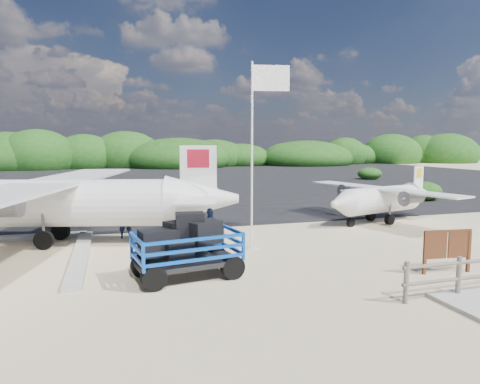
{
  "coord_description": "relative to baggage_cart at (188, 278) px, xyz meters",
  "views": [
    {
      "loc": [
        -3.47,
        -13.06,
        3.71
      ],
      "look_at": [
        1.43,
        3.11,
        1.78
      ],
      "focal_mm": 32.0,
      "sensor_mm": 36.0,
      "label": 1
    }
  ],
  "objects": [
    {
      "name": "flagpole",
      "position": [
        2.73,
        2.59,
        0.0
      ],
      "size": [
        1.36,
        0.76,
        6.45
      ],
      "primitive_type": null,
      "rotation": [
        0.0,
        0.0,
        -0.18
      ],
      "color": "white",
      "rests_on": "ground"
    },
    {
      "name": "asphalt_apron",
      "position": [
        1.53,
        31.66,
        0.0
      ],
      "size": [
        90.0,
        50.0,
        0.04
      ],
      "primitive_type": null,
      "color": "#B2B2B2",
      "rests_on": "ground"
    },
    {
      "name": "vegetation_band",
      "position": [
        1.53,
        56.66,
        0.0
      ],
      "size": [
        124.0,
        8.0,
        4.4
      ],
      "primitive_type": null,
      "color": "#B2B2B2",
      "rests_on": "ground"
    },
    {
      "name": "ground",
      "position": [
        1.53,
        1.66,
        0.0
      ],
      "size": [
        160.0,
        160.0,
        0.0
      ],
      "primitive_type": "plane",
      "color": "beige"
    },
    {
      "name": "signboard",
      "position": [
        7.19,
        -1.7,
        0.0
      ],
      "size": [
        1.58,
        0.34,
        1.29
      ],
      "primitive_type": null,
      "rotation": [
        0.0,
        0.0,
        -0.12
      ],
      "color": "brown",
      "rests_on": "ground"
    },
    {
      "name": "crew_a",
      "position": [
        -1.47,
        5.7,
        0.84
      ],
      "size": [
        0.62,
        0.42,
        1.67
      ],
      "primitive_type": "imported",
      "rotation": [
        0.0,
        0.0,
        3.11
      ],
      "color": "#111D42",
      "rests_on": "ground"
    },
    {
      "name": "aircraft_small",
      "position": [
        -9.48,
        36.7,
        0.0
      ],
      "size": [
        8.33,
        8.33,
        2.45
      ],
      "primitive_type": null,
      "rotation": [
        0.0,
        0.0,
        3.4
      ],
      "color": "#B2B2B2",
      "rests_on": "ground"
    },
    {
      "name": "crew_b",
      "position": [
        0.93,
        3.87,
        0.8
      ],
      "size": [
        0.95,
        0.86,
        1.59
      ],
      "primitive_type": "imported",
      "rotation": [
        0.0,
        0.0,
        2.73
      ],
      "color": "#111D42",
      "rests_on": "ground"
    },
    {
      "name": "aircraft_large",
      "position": [
        13.25,
        25.28,
        0.0
      ],
      "size": [
        18.76,
        18.76,
        4.61
      ],
      "primitive_type": null,
      "rotation": [
        0.0,
        0.0,
        2.89
      ],
      "color": "#B2B2B2",
      "rests_on": "ground"
    },
    {
      "name": "crew_c",
      "position": [
        1.22,
        2.44,
        0.77
      ],
      "size": [
        0.95,
        0.5,
        1.54
      ],
      "primitive_type": "imported",
      "rotation": [
        0.0,
        0.0,
        3.0
      ],
      "color": "#111D42",
      "rests_on": "ground"
    },
    {
      "name": "baggage_cart",
      "position": [
        0.0,
        0.0,
        0.0
      ],
      "size": [
        3.3,
        2.21,
        1.53
      ],
      "primitive_type": null,
      "rotation": [
        0.0,
        0.0,
        0.16
      ],
      "color": "blue",
      "rests_on": "ground"
    }
  ]
}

